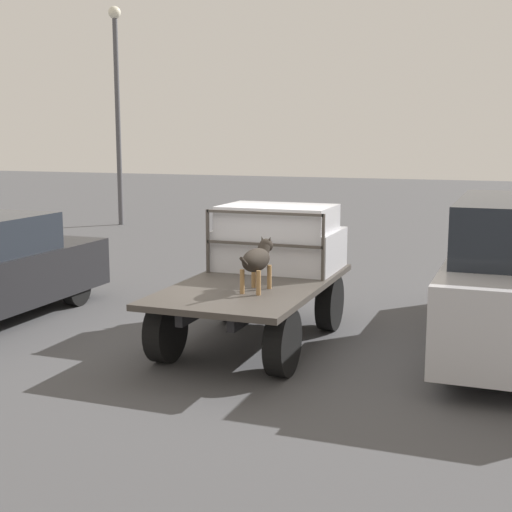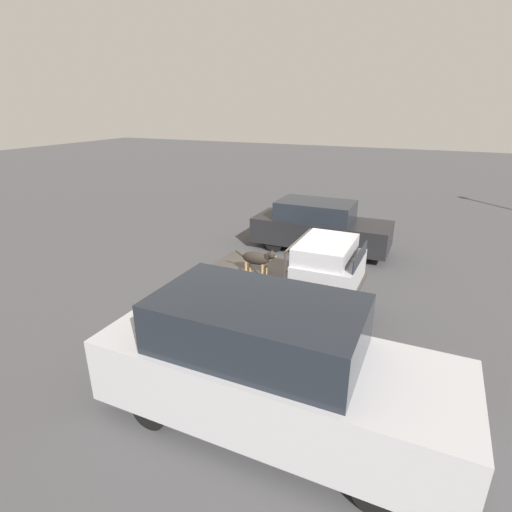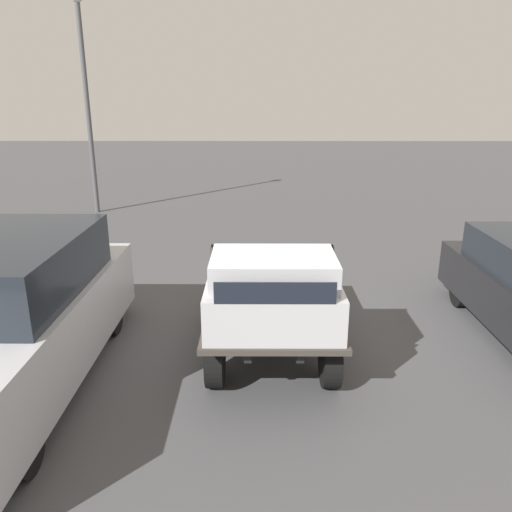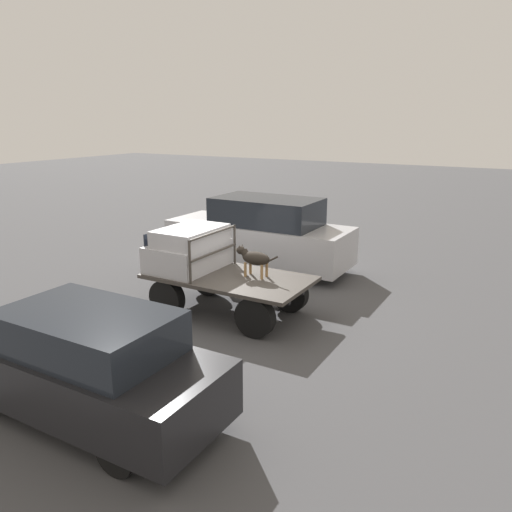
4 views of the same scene
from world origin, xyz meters
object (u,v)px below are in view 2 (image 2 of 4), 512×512
at_px(dog, 258,258).
at_px(parked_sedan, 320,227).
at_px(parked_pickup_far, 270,367).
at_px(flatbed_truck, 281,285).

xyz_separation_m(dog, parked_sedan, (0.16, 4.63, -0.48)).
bearing_deg(parked_pickup_far, parked_sedan, 109.24).
relative_size(dog, parked_sedan, 0.24).
distance_m(dog, parked_pickup_far, 3.66).
bearing_deg(dog, flatbed_truck, 10.15).
bearing_deg(parked_pickup_far, dog, 125.37).
xyz_separation_m(flatbed_truck, parked_sedan, (-0.34, 4.39, 0.21)).
bearing_deg(parked_sedan, parked_pickup_far, -79.53).
height_order(dog, parked_sedan, parked_sedan).
bearing_deg(flatbed_truck, parked_pickup_far, -71.80).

